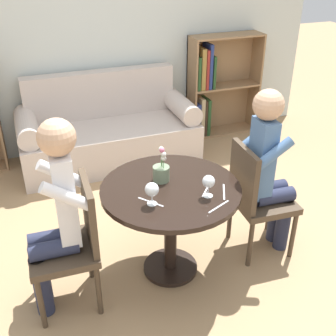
% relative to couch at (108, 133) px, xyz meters
% --- Properties ---
extents(ground_plane, '(16.00, 16.00, 0.00)m').
position_rel_couch_xyz_m(ground_plane, '(0.00, -1.89, -0.31)').
color(ground_plane, tan).
extents(back_wall, '(5.20, 0.05, 2.70)m').
position_rel_couch_xyz_m(back_wall, '(0.00, 0.42, 1.04)').
color(back_wall, silver).
rests_on(back_wall, ground_plane).
extents(round_table, '(0.95, 0.95, 0.72)m').
position_rel_couch_xyz_m(round_table, '(0.00, -1.89, 0.27)').
color(round_table, black).
rests_on(round_table, ground_plane).
extents(couch, '(1.86, 0.80, 0.92)m').
position_rel_couch_xyz_m(couch, '(0.00, 0.00, 0.00)').
color(couch, beige).
rests_on(couch, ground_plane).
extents(bookshelf_right, '(0.87, 0.28, 1.20)m').
position_rel_couch_xyz_m(bookshelf_right, '(1.38, 0.27, 0.27)').
color(bookshelf_right, '#93704C').
rests_on(bookshelf_right, ground_plane).
extents(chair_left, '(0.44, 0.44, 0.90)m').
position_rel_couch_xyz_m(chair_left, '(-0.68, -1.94, 0.18)').
color(chair_left, '#473828').
rests_on(chair_left, ground_plane).
extents(chair_right, '(0.44, 0.44, 0.90)m').
position_rel_couch_xyz_m(chair_right, '(0.68, -1.89, 0.18)').
color(chair_right, '#473828').
rests_on(chair_right, ground_plane).
extents(person_left, '(0.43, 0.35, 1.32)m').
position_rel_couch_xyz_m(person_left, '(-0.76, -1.94, 0.41)').
color(person_left, '#282D47').
rests_on(person_left, ground_plane).
extents(person_right, '(0.43, 0.36, 1.31)m').
position_rel_couch_xyz_m(person_right, '(0.76, -1.90, 0.40)').
color(person_right, '#282D47').
rests_on(person_right, ground_plane).
extents(wine_glass_left, '(0.09, 0.09, 0.15)m').
position_rel_couch_xyz_m(wine_glass_left, '(-0.18, -2.04, 0.51)').
color(wine_glass_left, white).
rests_on(wine_glass_left, round_table).
extents(wine_glass_right, '(0.08, 0.08, 0.15)m').
position_rel_couch_xyz_m(wine_glass_right, '(0.19, -2.08, 0.51)').
color(wine_glass_right, white).
rests_on(wine_glass_right, round_table).
extents(flower_vase, '(0.11, 0.11, 0.25)m').
position_rel_couch_xyz_m(flower_vase, '(-0.03, -1.79, 0.48)').
color(flower_vase, gray).
rests_on(flower_vase, round_table).
extents(knife_left_setting, '(0.12, 0.16, 0.00)m').
position_rel_couch_xyz_m(knife_left_setting, '(-0.18, -2.02, 0.41)').
color(knife_left_setting, silver).
rests_on(knife_left_setting, round_table).
extents(fork_left_setting, '(0.13, 0.15, 0.00)m').
position_rel_couch_xyz_m(fork_left_setting, '(0.21, -2.01, 0.41)').
color(fork_left_setting, silver).
rests_on(fork_left_setting, round_table).
extents(knife_right_setting, '(0.09, 0.18, 0.00)m').
position_rel_couch_xyz_m(knife_right_setting, '(0.31, -2.07, 0.41)').
color(knife_right_setting, silver).
rests_on(knife_right_setting, round_table).
extents(fork_right_setting, '(0.18, 0.09, 0.00)m').
position_rel_couch_xyz_m(fork_right_setting, '(0.20, -2.21, 0.41)').
color(fork_right_setting, silver).
rests_on(fork_right_setting, round_table).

